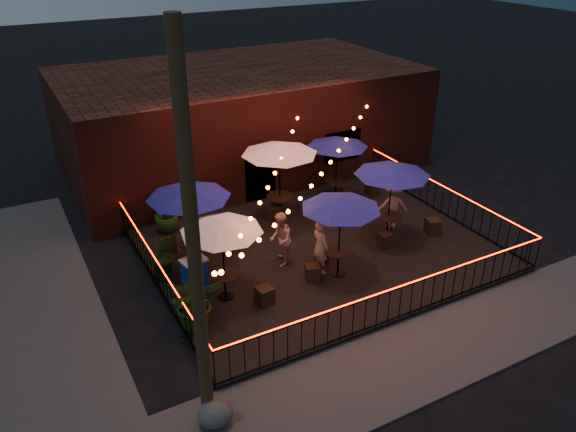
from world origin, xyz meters
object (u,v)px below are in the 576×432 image
cafe_table_4 (393,170)px  utility_pole (194,253)px  cafe_table_0 (221,227)px  cafe_table_3 (279,149)px  cafe_table_1 (188,193)px  cooler (195,273)px  cafe_table_5 (337,143)px  cafe_table_2 (341,204)px  boulder (215,413)px

cafe_table_4 → utility_pole: bearing=-151.8°
cafe_table_0 → cafe_table_3: (3.41, 3.34, 0.35)m
cafe_table_0 → cafe_table_4: 5.83m
cafe_table_1 → cooler: size_ratio=3.25×
cafe_table_5 → cooler: (-6.45, -2.89, -1.73)m
utility_pole → cafe_table_0: (1.90, 3.59, -1.68)m
cafe_table_4 → cooler: bearing=177.2°
cafe_table_0 → cafe_table_3: size_ratio=0.83×
cafe_table_5 → cafe_table_3: bearing=-171.0°
cafe_table_2 → cooler: size_ratio=2.75×
utility_pole → cafe_table_3: (5.31, 6.93, -1.33)m
cafe_table_0 → boulder: cafe_table_0 is taller
cafe_table_2 → cafe_table_3: 3.83m
cafe_table_3 → boulder: 9.18m
cafe_table_4 → cooler: cafe_table_4 is taller
cafe_table_5 → cafe_table_4: bearing=-91.8°
cafe_table_3 → utility_pole: bearing=-127.4°
cafe_table_1 → cafe_table_5: size_ratio=1.09×
cafe_table_3 → cafe_table_5: bearing=9.0°
cafe_table_1 → cooler: bearing=-108.6°
cafe_table_1 → cafe_table_3: size_ratio=0.93×
cafe_table_0 → cafe_table_2: cafe_table_2 is taller
cafe_table_4 → cafe_table_1: bearing=167.3°
cafe_table_2 → cafe_table_5: bearing=58.1°
cafe_table_0 → cafe_table_3: cafe_table_3 is taller
utility_pole → cafe_table_3: size_ratio=2.57×
cafe_table_0 → boulder: size_ratio=3.15×
cafe_table_0 → cafe_table_5: 6.99m
utility_pole → boulder: 3.69m
utility_pole → cafe_table_5: bearing=43.2°
boulder → cafe_table_2: bearing=33.2°
cafe_table_3 → cafe_table_5: (2.49, 0.39, -0.33)m
cafe_table_2 → cafe_table_5: size_ratio=0.92×
cafe_table_1 → cooler: 2.22m
cafe_table_4 → cooler: 6.63m
cafe_table_3 → cafe_table_5: 2.54m
cafe_table_5 → utility_pole: bearing=-136.8°
cafe_table_2 → boulder: cafe_table_2 is taller
cafe_table_1 → cafe_table_5: cafe_table_1 is taller
cafe_table_3 → cafe_table_1: bearing=-158.0°
utility_pole → cafe_table_2: utility_pole is taller
cafe_table_4 → cafe_table_5: bearing=88.2°
cafe_table_0 → cafe_table_1: bearing=95.7°
cafe_table_3 → cafe_table_4: size_ratio=1.13×
cafe_table_1 → boulder: (-1.64, -5.72, -2.21)m
cafe_table_0 → cafe_table_2: bearing=-8.2°
cafe_table_2 → cafe_table_4: (2.52, 1.01, 0.10)m
cafe_table_5 → cooler: 7.28m
utility_pole → cafe_table_5: utility_pole is taller
cafe_table_2 → cooler: bearing=161.0°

